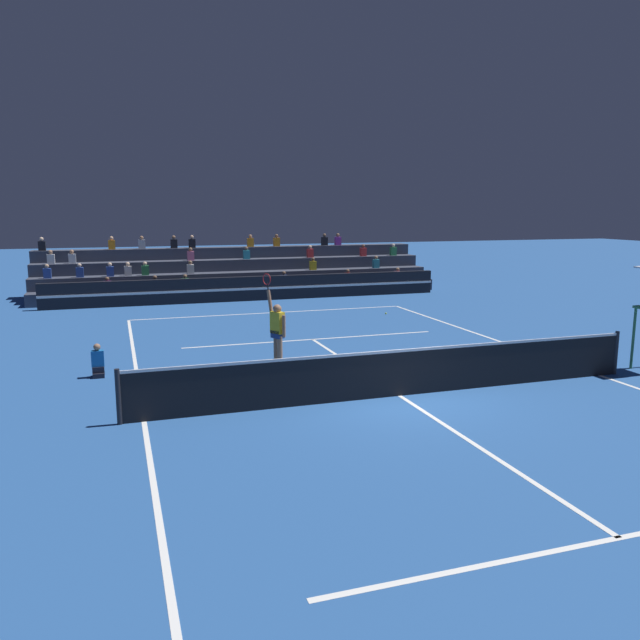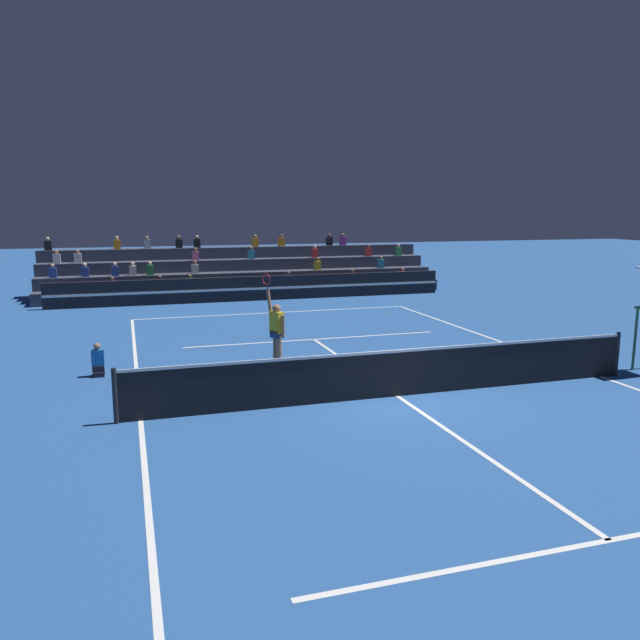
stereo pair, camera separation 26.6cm
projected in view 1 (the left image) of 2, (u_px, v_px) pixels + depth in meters
name	position (u px, v px, depth m)	size (l,w,h in m)	color
ground_plane	(400.00, 396.00, 13.89)	(120.00, 120.00, 0.00)	#285699
court_lines	(400.00, 396.00, 13.88)	(11.10, 23.90, 0.01)	white
tennis_net	(400.00, 372.00, 13.79)	(12.00, 0.10, 1.10)	black
sponsor_banner_wall	(252.00, 289.00, 28.29)	(18.00, 0.26, 1.10)	black
bleacher_stand	(239.00, 275.00, 31.20)	(19.16, 3.80, 2.83)	#383D4C
ball_kid_courtside	(98.00, 364.00, 15.39)	(0.30, 0.36, 0.84)	black
tennis_player	(277.00, 332.00, 16.00)	(0.45, 0.77, 2.50)	#9E7051
tennis_ball	(386.00, 313.00, 24.69)	(0.07, 0.07, 0.07)	#C6DB33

